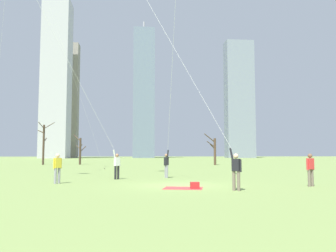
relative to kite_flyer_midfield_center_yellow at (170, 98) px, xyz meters
The scene contains 14 objects.
ground_plane 6.49m from the kite_flyer_midfield_center_yellow, 88.78° to the right, with size 400.00×400.00×0.00m, color #7A934C.
kite_flyer_midfield_center_yellow is the anchor object (origin of this frame).
kite_flyer_midfield_left_red 5.37m from the kite_flyer_midfield_center_yellow, 83.22° to the right, with size 7.95×7.98×18.99m.
kite_flyer_foreground_right_green 4.98m from the kite_flyer_midfield_center_yellow, behind, with size 9.60×4.10×19.15m.
bystander_far_off_by_trees 8.01m from the kite_flyer_midfield_center_yellow, 159.60° to the right, with size 0.40×0.38×1.62m.
bystander_strolling_midfield 9.35m from the kite_flyer_midfield_center_yellow, 39.31° to the right, with size 0.48×0.32×1.62m.
picnic_spot 7.60m from the kite_flyer_midfield_center_yellow, 86.62° to the right, with size 2.08×1.79×0.31m.
bare_tree_far_right_edge 35.16m from the kite_flyer_midfield_center_yellow, 116.52° to the left, with size 2.58×3.11×6.40m.
bare_tree_rightmost 29.36m from the kite_flyer_midfield_center_yellow, 71.21° to the left, with size 2.19×2.35×4.55m.
bare_tree_right_of_center 33.57m from the kite_flyer_midfield_center_yellow, 108.11° to the left, with size 2.01×1.87×4.60m.
skyline_mid_tower_right 132.35m from the kite_flyer_midfield_center_yellow, 103.54° to the left, with size 9.24×5.62×48.85m.
skyline_wide_slab 117.00m from the kite_flyer_midfield_center_yellow, 105.98° to the left, with size 9.76×10.60×59.81m.
skyline_mid_tower_left 125.84m from the kite_flyer_midfield_center_yellow, 70.54° to the left, with size 11.46×6.61×48.80m.
skyline_slender_spire 123.26m from the kite_flyer_midfield_center_yellow, 89.22° to the left, with size 8.76×10.25×57.69m.
Camera 1 is at (-2.35, -17.71, 1.60)m, focal length 36.91 mm.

